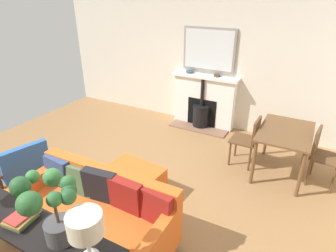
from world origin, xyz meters
The scene contains 16 objects.
ground_plane centered at (0.00, 0.00, 0.00)m, with size 5.92×6.19×0.01m, color olive.
wall_left centered at (-2.96, 0.00, 1.39)m, with size 0.12×6.19×2.79m, color beige.
fireplace centered at (-2.75, 0.30, 0.48)m, with size 0.55×1.33×1.07m.
mirror_over_mantel centered at (-2.87, 0.30, 1.54)m, with size 0.04×1.05×0.83m.
mantel_bowl_near centered at (-2.78, -0.04, 1.09)m, with size 0.15×0.15×0.04m.
mantel_bowl_far centered at (-2.78, 0.54, 1.10)m, with size 0.13×0.13×0.05m.
sofa centered at (0.64, 0.40, 0.36)m, with size 0.82×1.83×0.81m.
ottoman centered at (-0.15, 0.31, 0.25)m, with size 0.72×0.81×0.40m.
armchair_accent centered at (0.45, -1.05, 0.45)m, with size 0.80×0.72×0.78m.
console_table centered at (1.35, 0.40, 0.70)m, with size 0.39×1.70×0.79m.
table_lamp_far_end centered at (1.35, 1.04, 1.10)m, with size 0.26×0.26×0.41m.
potted_plant centered at (1.34, 0.69, 1.14)m, with size 0.49×0.44×0.63m.
book_stack centered at (1.35, 0.27, 0.83)m, with size 0.28×0.23×0.08m.
dining_table centered at (-1.69, 2.01, 0.63)m, with size 1.04×0.73×0.74m.
dining_chair_near_fireplace centered at (-1.69, 1.50, 0.49)m, with size 0.41×0.41×0.83m.
dining_chair_by_back_wall centered at (-1.70, 2.51, 0.51)m, with size 0.45×0.45×0.85m.
Camera 1 is at (2.37, 2.25, 2.59)m, focal length 30.36 mm.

